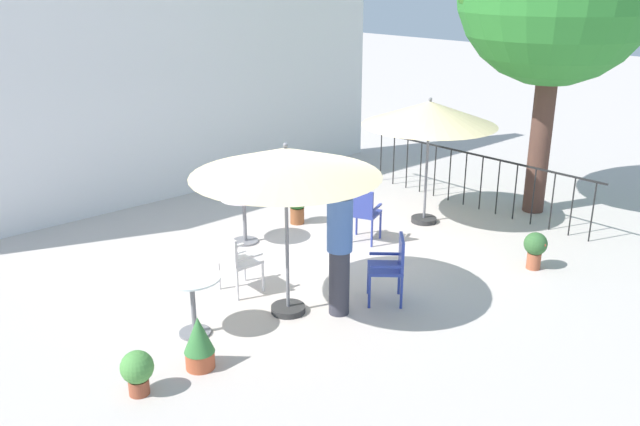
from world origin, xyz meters
The scene contains 15 objects.
ground_plane centered at (0.00, 0.00, 0.00)m, with size 60.00×60.00×0.00m, color beige.
villa_facade centered at (0.00, 4.35, 2.58)m, with size 10.44×0.30×5.17m, color white.
terrace_railing centered at (3.87, 0.00, 0.68)m, with size 0.03×4.94×1.01m.
patio_umbrella_0 centered at (-1.26, -0.88, 1.97)m, with size 2.31×2.31×2.22m.
patio_umbrella_1 centered at (2.60, 0.08, 1.90)m, with size 2.25×2.25×2.17m.
cafe_table_0 centered at (-0.26, 1.41, 0.54)m, with size 0.75×0.75×0.77m.
cafe_table_1 centered at (-2.44, -0.55, 0.52)m, with size 0.70×0.70×0.75m.
patio_chair_0 centered at (-0.06, -1.55, 0.53)m, with size 0.64×0.64×0.91m.
patio_chair_1 centered at (1.13, 0.14, 0.54)m, with size 0.58×0.59×0.91m.
patio_chair_2 centered at (-1.41, 0.03, 0.50)m, with size 0.46×0.49×0.84m.
potted_plant_0 centered at (0.92, 1.51, 0.36)m, with size 0.37×0.37×0.62m.
potted_plant_1 centered at (2.26, -2.26, 0.33)m, with size 0.34×0.34×0.56m.
potted_plant_2 centered at (-2.80, -1.22, 0.31)m, with size 0.34×0.34×0.62m.
potted_plant_3 centered at (-3.53, -1.21, 0.28)m, with size 0.34×0.34×0.49m.
standing_person centered at (-0.79, -1.33, 0.93)m, with size 0.43×0.43×1.78m.
Camera 1 is at (-6.11, -6.83, 4.09)m, focal length 37.72 mm.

